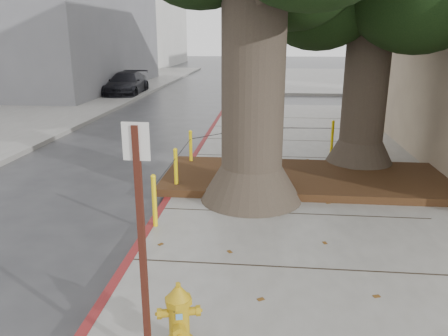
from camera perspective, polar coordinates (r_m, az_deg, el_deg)
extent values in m
plane|color=#28282B|center=(6.54, 5.20, -13.76)|extent=(140.00, 140.00, 0.00)
cube|color=slate|center=(36.28, 15.58, 11.16)|extent=(16.00, 20.00, 0.15)
cube|color=maroon|center=(8.98, -7.47, -4.48)|extent=(0.14, 26.00, 0.16)
cube|color=black|center=(10.06, 10.67, -1.33)|extent=(6.40, 2.60, 0.16)
cone|color=#4C3F33|center=(8.80, 3.57, -1.87)|extent=(2.04, 2.04, 0.70)
cylinder|color=#4C3F33|center=(8.37, 3.83, 11.40)|extent=(1.20, 1.20, 4.22)
cone|color=#4C3F33|center=(11.43, 17.25, 1.81)|extent=(1.77, 1.77, 0.70)
cylinder|color=#4C3F33|center=(11.12, 18.07, 10.90)|extent=(1.04, 1.04, 3.84)
cylinder|color=yellow|center=(7.59, -9.08, -4.37)|extent=(0.08, 0.08, 0.90)
sphere|color=yellow|center=(7.44, -9.24, -1.14)|extent=(0.09, 0.09, 0.09)
cylinder|color=yellow|center=(9.24, -6.29, -0.36)|extent=(0.08, 0.08, 0.90)
sphere|color=yellow|center=(9.12, -6.38, 2.34)|extent=(0.09, 0.09, 0.09)
cylinder|color=yellow|center=(10.94, -4.37, 2.42)|extent=(0.08, 0.08, 0.90)
sphere|color=yellow|center=(10.84, -4.42, 4.73)|extent=(0.09, 0.09, 0.09)
cylinder|color=yellow|center=(12.24, 3.81, 4.00)|extent=(0.08, 0.08, 0.90)
sphere|color=yellow|center=(12.15, 3.85, 6.06)|extent=(0.09, 0.09, 0.09)
cylinder|color=yellow|center=(12.56, 13.94, 3.86)|extent=(0.08, 0.08, 0.90)
sphere|color=yellow|center=(12.47, 14.09, 5.88)|extent=(0.09, 0.09, 0.09)
cylinder|color=black|center=(8.33, -7.62, -0.41)|extent=(0.02, 1.80, 0.02)
cylinder|color=black|center=(10.02, -5.29, 2.64)|extent=(0.02, 1.80, 0.02)
cylinder|color=black|center=(11.50, -0.05, 4.57)|extent=(1.51, 1.51, 0.02)
cylinder|color=black|center=(12.30, 9.00, 5.17)|extent=(2.20, 0.22, 0.02)
cylinder|color=gold|center=(4.88, -5.88, -19.36)|extent=(0.26, 0.26, 0.49)
cylinder|color=gold|center=(4.74, -5.97, -16.85)|extent=(0.35, 0.35, 0.07)
cone|color=gold|center=(4.69, -6.01, -15.90)|extent=(0.32, 0.32, 0.14)
cylinder|color=gold|center=(4.64, -6.04, -14.98)|extent=(0.07, 0.07, 0.05)
cylinder|color=gold|center=(4.81, -7.53, -18.28)|extent=(0.16, 0.12, 0.09)
cylinder|color=gold|center=(4.82, -4.32, -18.14)|extent=(0.16, 0.12, 0.09)
cylinder|color=gold|center=(4.79, -5.82, -20.19)|extent=(0.16, 0.16, 0.13)
cube|color=#5999D8|center=(4.71, -5.88, -18.79)|extent=(0.07, 0.02, 0.07)
cube|color=#471911|center=(4.25, -10.58, -10.79)|extent=(0.06, 0.06, 2.44)
cube|color=silver|center=(3.88, -11.43, 3.42)|extent=(0.24, 0.03, 0.34)
imported|color=#9B9A9F|center=(25.63, 20.77, 9.75)|extent=(3.69, 1.70, 1.23)
imported|color=black|center=(26.25, -12.63, 10.69)|extent=(2.07, 4.67, 1.33)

